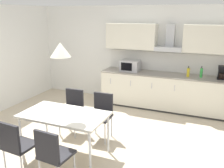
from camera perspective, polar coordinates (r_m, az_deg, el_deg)
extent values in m
cube|color=beige|center=(4.76, -6.20, -13.59)|extent=(8.03, 8.09, 0.02)
cube|color=white|center=(6.76, 4.78, 6.79)|extent=(6.42, 0.10, 2.52)
cube|color=#333333|center=(6.49, 11.86, -5.21)|extent=(3.08, 0.60, 0.05)
cube|color=silver|center=(6.35, 12.08, -1.59)|extent=(3.21, 0.66, 0.81)
cube|color=gray|center=(6.24, 12.30, 2.09)|extent=(3.23, 0.68, 0.03)
cube|color=silver|center=(6.35, -0.34, 0.67)|extent=(0.01, 0.01, 0.14)
cube|color=silver|center=(6.16, 4.25, 0.16)|extent=(0.01, 0.01, 0.14)
cube|color=silver|center=(6.02, 9.07, -0.38)|extent=(0.01, 0.01, 0.14)
cube|color=silver|center=(5.93, 14.09, -0.93)|extent=(0.01, 0.01, 0.14)
cube|color=silver|center=(6.49, 12.96, 4.88)|extent=(3.21, 0.02, 0.48)
cube|color=silver|center=(6.48, 4.49, 10.84)|extent=(1.28, 0.34, 0.63)
cube|color=silver|center=(6.16, 22.03, 9.49)|extent=(1.28, 0.34, 0.63)
cube|color=#B7BABF|center=(6.26, 12.87, 7.87)|extent=(0.65, 0.40, 0.10)
cube|color=#B7BABF|center=(6.33, 13.22, 10.59)|extent=(0.20, 0.16, 0.58)
cube|color=#ADADB2|center=(6.43, 4.17, 4.24)|extent=(0.48, 0.34, 0.28)
cube|color=black|center=(6.28, 3.31, 3.97)|extent=(0.29, 0.01, 0.20)
cube|color=black|center=(6.14, 23.68, 1.12)|extent=(0.18, 0.18, 0.02)
cylinder|color=black|center=(6.12, 23.75, 1.73)|extent=(0.12, 0.12, 0.12)
cube|color=black|center=(6.17, 23.82, 2.51)|extent=(0.16, 0.08, 0.30)
cube|color=black|center=(6.08, 23.95, 3.47)|extent=(0.18, 0.16, 0.06)
cylinder|color=green|center=(6.13, 19.72, 2.43)|extent=(0.06, 0.06, 0.21)
cylinder|color=black|center=(6.10, 19.84, 3.61)|extent=(0.02, 0.02, 0.05)
cylinder|color=yellow|center=(6.10, 17.01, 2.57)|extent=(0.07, 0.07, 0.20)
cylinder|color=black|center=(6.08, 17.11, 3.69)|extent=(0.03, 0.03, 0.04)
cube|color=silver|center=(4.20, -10.89, -6.91)|extent=(1.41, 0.79, 0.04)
cylinder|color=silver|center=(4.49, -20.07, -11.25)|extent=(0.04, 0.04, 0.70)
cylinder|color=silver|center=(3.81, -5.04, -15.41)|extent=(0.04, 0.04, 0.70)
cylinder|color=silver|center=(4.95, -14.83, -8.21)|extent=(0.04, 0.04, 0.70)
cylinder|color=silver|center=(4.34, -0.87, -11.20)|extent=(0.04, 0.04, 0.70)
cube|color=black|center=(4.01, -20.17, -13.05)|extent=(0.43, 0.43, 0.04)
cube|color=black|center=(3.81, -22.48, -11.17)|extent=(0.38, 0.07, 0.40)
cylinder|color=silver|center=(4.34, -19.79, -14.27)|extent=(0.02, 0.02, 0.43)
cylinder|color=silver|center=(4.12, -16.40, -15.65)|extent=(0.02, 0.02, 0.43)
cylinder|color=silver|center=(4.15, -23.29, -16.12)|extent=(0.02, 0.02, 0.43)
cube|color=black|center=(3.65, -12.54, -15.46)|extent=(0.43, 0.43, 0.04)
cube|color=black|center=(3.43, -14.71, -13.60)|extent=(0.38, 0.07, 0.40)
cylinder|color=silver|center=(3.98, -12.71, -16.60)|extent=(0.02, 0.02, 0.43)
cylinder|color=silver|center=(3.80, -8.53, -18.07)|extent=(0.02, 0.02, 0.43)
cube|color=black|center=(4.71, -2.79, -7.56)|extent=(0.41, 0.41, 0.04)
cube|color=black|center=(4.79, -1.98, -4.35)|extent=(0.38, 0.05, 0.40)
cylinder|color=silver|center=(4.61, -1.62, -11.33)|extent=(0.02, 0.02, 0.43)
cylinder|color=silver|center=(4.74, -5.50, -10.63)|extent=(0.02, 0.02, 0.43)
cylinder|color=silver|center=(4.90, -0.10, -9.63)|extent=(0.02, 0.02, 0.43)
cylinder|color=silver|center=(5.02, -3.79, -9.02)|extent=(0.02, 0.02, 0.43)
cube|color=black|center=(5.00, -9.40, -6.36)|extent=(0.41, 0.41, 0.04)
cube|color=black|center=(5.07, -8.51, -3.35)|extent=(0.38, 0.05, 0.40)
cylinder|color=silver|center=(4.88, -8.53, -9.90)|extent=(0.02, 0.02, 0.43)
cylinder|color=silver|center=(5.05, -11.95, -9.20)|extent=(0.02, 0.02, 0.43)
cylinder|color=silver|center=(5.15, -6.68, -8.40)|extent=(0.02, 0.02, 0.43)
cylinder|color=silver|center=(5.31, -9.98, -7.79)|extent=(0.02, 0.02, 0.43)
cone|color=silver|center=(3.92, -11.71, 7.66)|extent=(0.32, 0.32, 0.22)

